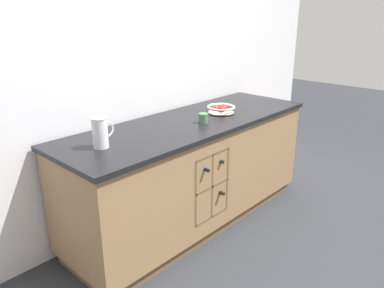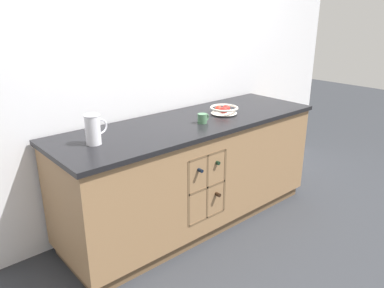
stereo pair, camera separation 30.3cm
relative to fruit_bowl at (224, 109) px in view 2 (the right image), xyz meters
name	(u,v)px [view 2 (the right image)]	position (x,y,z in m)	size (l,w,h in m)	color
ground_plane	(192,219)	(-0.33, 0.03, -0.94)	(14.00, 14.00, 0.00)	#2D3035
back_wall	(160,67)	(-0.33, 0.44, 0.33)	(4.64, 0.06, 2.55)	white
kitchen_island	(192,172)	(-0.33, 0.03, -0.48)	(2.28, 0.75, 0.90)	brown
fruit_bowl	(224,109)	(0.00, 0.00, 0.00)	(0.24, 0.24, 0.08)	silver
white_pitcher	(93,129)	(-1.17, 0.04, 0.06)	(0.16, 0.10, 0.20)	white
ceramic_mug	(203,118)	(-0.31, -0.08, 0.00)	(0.11, 0.07, 0.08)	#4C7A56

